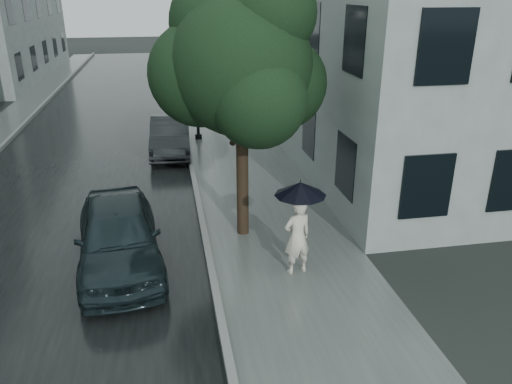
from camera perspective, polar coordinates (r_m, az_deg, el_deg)
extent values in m
plane|color=black|center=(10.07, 4.81, -12.23)|extent=(120.00, 120.00, 0.00)
cube|color=slate|center=(20.93, -3.02, 6.45)|extent=(3.50, 60.00, 0.01)
cube|color=slate|center=(20.77, -8.05, 6.34)|extent=(0.15, 60.00, 0.15)
cube|color=black|center=(20.96, -17.67, 5.44)|extent=(6.85, 60.00, 0.00)
cube|color=slate|center=(21.68, -26.90, 4.80)|extent=(0.15, 60.00, 0.15)
cube|color=#94A29E|center=(28.60, 5.78, 19.75)|extent=(7.00, 36.00, 9.00)
cube|color=black|center=(27.85, -1.55, 19.78)|extent=(0.08, 32.40, 7.20)
cube|color=black|center=(38.86, -23.52, 18.03)|extent=(0.08, 16.20, 6.40)
imported|color=beige|center=(10.55, 4.74, -5.11)|extent=(0.70, 0.55, 1.69)
cylinder|color=black|center=(10.30, 4.99, -2.40)|extent=(0.02, 0.02, 0.80)
cone|color=black|center=(10.09, 5.09, 0.38)|extent=(1.23, 1.23, 0.28)
cylinder|color=black|center=(10.03, 5.13, 1.23)|extent=(0.02, 0.02, 0.08)
cylinder|color=black|center=(10.48, 4.92, -4.53)|extent=(0.03, 0.03, 0.06)
cylinder|color=#332619|center=(12.00, -1.56, 1.55)|extent=(0.29, 0.29, 2.90)
sphere|color=#18351A|center=(11.33, -1.70, 14.26)|extent=(3.16, 3.16, 3.16)
sphere|color=#18351A|center=(11.95, 2.80, 12.28)|extent=(2.18, 2.18, 2.18)
sphere|color=#18351A|center=(11.75, -6.29, 13.26)|extent=(2.43, 2.43, 2.43)
sphere|color=#18351A|center=(10.65, 0.33, 10.39)|extent=(2.05, 2.05, 2.05)
sphere|color=#18351A|center=(11.92, -4.14, 18.72)|extent=(2.30, 2.30, 2.30)
sphere|color=#18351A|center=(11.11, 1.68, 19.74)|extent=(1.96, 1.96, 1.96)
cylinder|color=black|center=(20.07, -6.87, 12.59)|extent=(0.12, 0.12, 4.76)
cylinder|color=black|center=(20.57, -6.58, 6.33)|extent=(0.28, 0.28, 0.20)
cylinder|color=black|center=(19.87, -7.95, 19.36)|extent=(0.51, 0.21, 0.08)
sphere|color=silver|center=(19.93, -8.84, 19.18)|extent=(0.32, 0.32, 0.32)
imported|color=black|center=(11.23, -15.46, -4.79)|extent=(2.17, 4.46, 1.47)
imported|color=#272A2D|center=(18.82, -9.77, 6.42)|extent=(1.54, 4.03, 1.31)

